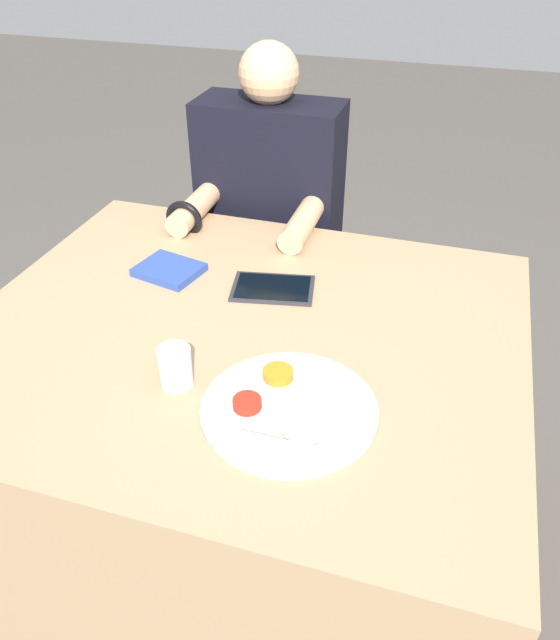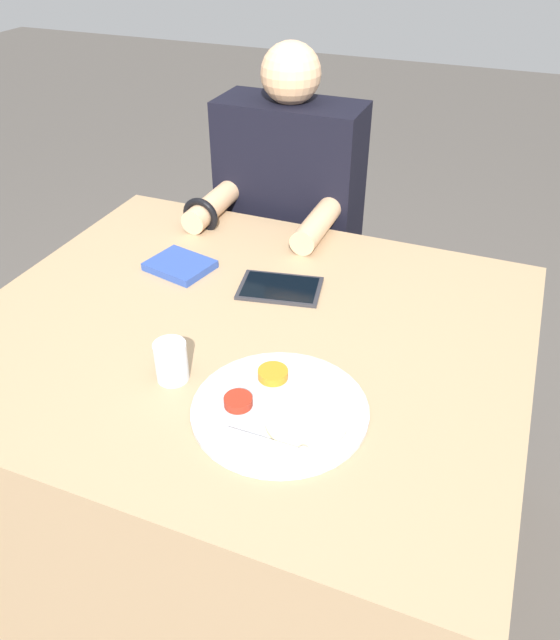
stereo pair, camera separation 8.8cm
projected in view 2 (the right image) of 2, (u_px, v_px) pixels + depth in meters
The scene contains 7 objects.
ground_plane at pixel (252, 531), 1.83m from camera, with size 12.00×12.00×0.00m, color #4C4742.
dining_table at pixel (248, 442), 1.61m from camera, with size 1.24×1.06×0.74m.
thali_tray at pixel (281, 409), 1.17m from camera, with size 0.34×0.34×0.03m.
red_notebook at pixel (180, 266), 1.61m from camera, with size 0.18×0.16×0.02m.
tablet_device at pixel (280, 288), 1.53m from camera, with size 0.22×0.17×0.01m.
person_diner at pixel (288, 248), 2.07m from camera, with size 0.44×0.45×1.20m.
drinking_glass at pixel (171, 361), 1.23m from camera, with size 0.07×0.07×0.09m.
Camera 2 is at (0.50, -1.03, 1.56)m, focal length 35.00 mm.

